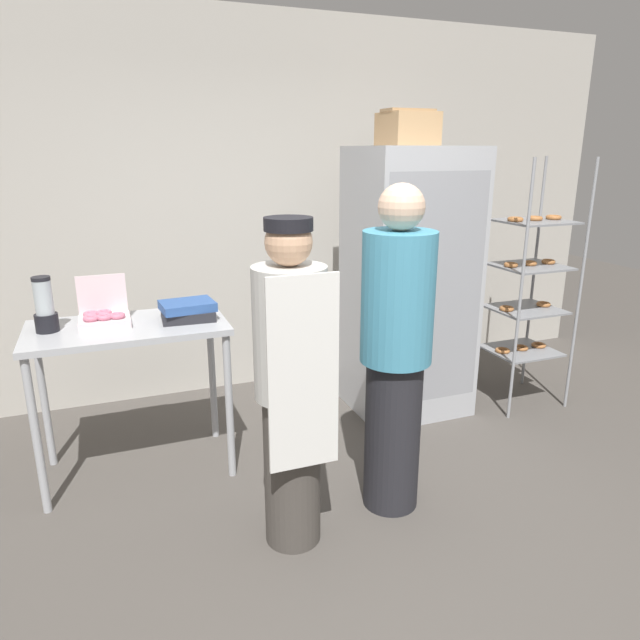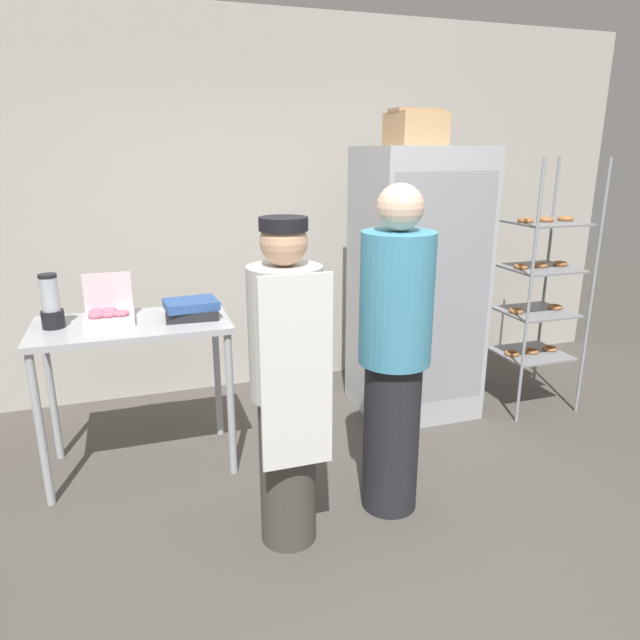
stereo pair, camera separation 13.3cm
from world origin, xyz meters
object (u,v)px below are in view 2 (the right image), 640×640
object	(u,v)px
person_customer	(394,353)
donut_box	(109,315)
person_baker	(287,384)
binder_stack	(191,309)
baking_rack	(538,288)
blender_pitcher	(51,304)
cardboard_storage_box	(415,128)
refrigerator	(417,285)

from	to	relation	value
person_customer	donut_box	bearing A→B (deg)	147.49
donut_box	person_baker	world-z (taller)	person_baker
binder_stack	baking_rack	bearing A→B (deg)	0.58
blender_pitcher	binder_stack	world-z (taller)	blender_pitcher
blender_pitcher	person_baker	bearing A→B (deg)	-42.10
baking_rack	person_baker	distance (m)	2.35
blender_pitcher	cardboard_storage_box	world-z (taller)	cardboard_storage_box
person_baker	person_customer	distance (m)	0.60
blender_pitcher	person_customer	world-z (taller)	person_customer
blender_pitcher	person_customer	size ratio (longest dim) A/B	0.18
donut_box	person_baker	bearing A→B (deg)	-51.20
refrigerator	blender_pitcher	distance (m)	2.36
refrigerator	blender_pitcher	xyz separation A→B (m)	(-2.35, -0.20, 0.11)
baking_rack	blender_pitcher	distance (m)	3.22
person_baker	person_customer	bearing A→B (deg)	9.24
donut_box	cardboard_storage_box	distance (m)	2.26
donut_box	person_customer	bearing A→B (deg)	-32.51
person_customer	blender_pitcher	bearing A→B (deg)	152.35
donut_box	cardboard_storage_box	bearing A→B (deg)	6.08
donut_box	cardboard_storage_box	xyz separation A→B (m)	(2.00, 0.21, 1.04)
person_baker	person_customer	size ratio (longest dim) A/B	0.93
donut_box	cardboard_storage_box	world-z (taller)	cardboard_storage_box
person_customer	refrigerator	bearing A→B (deg)	57.45
binder_stack	cardboard_storage_box	distance (m)	1.87
blender_pitcher	person_baker	xyz separation A→B (m)	(1.07, -0.97, -0.23)
donut_box	person_baker	size ratio (longest dim) A/B	0.17
binder_stack	person_baker	xyz separation A→B (m)	(0.32, -0.93, -0.14)
blender_pitcher	cardboard_storage_box	size ratio (longest dim) A/B	0.89
refrigerator	donut_box	size ratio (longest dim) A/B	6.97
refrigerator	binder_stack	world-z (taller)	refrigerator
binder_stack	cardboard_storage_box	bearing A→B (deg)	9.56
refrigerator	binder_stack	xyz separation A→B (m)	(-1.60, -0.24, 0.03)
baking_rack	blender_pitcher	world-z (taller)	baking_rack
binder_stack	person_customer	size ratio (longest dim) A/B	0.18
baking_rack	blender_pitcher	xyz separation A→B (m)	(-3.22, 0.02, 0.15)
person_baker	baking_rack	bearing A→B (deg)	23.89
baking_rack	binder_stack	world-z (taller)	baking_rack
refrigerator	person_baker	bearing A→B (deg)	-137.54
blender_pitcher	binder_stack	bearing A→B (deg)	-3.26
baking_rack	cardboard_storage_box	xyz separation A→B (m)	(-0.93, 0.24, 1.10)
refrigerator	cardboard_storage_box	xyz separation A→B (m)	(-0.06, 0.02, 1.06)
refrigerator	binder_stack	bearing A→B (deg)	-171.37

